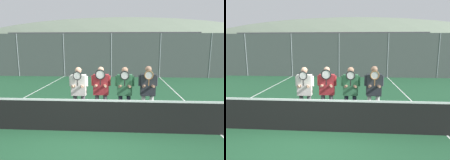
# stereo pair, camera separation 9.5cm
# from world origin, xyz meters

# --- Properties ---
(ground_plane) EXTENTS (120.00, 120.00, 0.00)m
(ground_plane) POSITION_xyz_m (0.00, 0.00, 0.00)
(ground_plane) COLOR #1E4C2D
(hill_distant) EXTENTS (105.40, 58.55, 20.49)m
(hill_distant) POSITION_xyz_m (0.00, 60.03, 0.00)
(hill_distant) COLOR slate
(hill_distant) RESTS_ON ground_plane
(clubhouse_building) EXTENTS (18.34, 5.50, 3.57)m
(clubhouse_building) POSITION_xyz_m (-1.15, 16.66, 1.81)
(clubhouse_building) COLOR #9EA3A8
(clubhouse_building) RESTS_ON ground_plane
(fence_back) EXTENTS (21.66, 0.06, 3.23)m
(fence_back) POSITION_xyz_m (-0.00, 9.67, 1.62)
(fence_back) COLOR gray
(fence_back) RESTS_ON ground_plane
(tennis_net) EXTENTS (9.79, 0.09, 1.04)m
(tennis_net) POSITION_xyz_m (0.00, 0.00, 0.49)
(tennis_net) COLOR gray
(tennis_net) RESTS_ON ground_plane
(court_line_left_sideline) EXTENTS (0.05, 16.00, 0.01)m
(court_line_left_sideline) POSITION_xyz_m (-3.64, 3.00, 0.00)
(court_line_left_sideline) COLOR white
(court_line_left_sideline) RESTS_ON ground_plane
(court_line_right_sideline) EXTENTS (0.05, 16.00, 0.01)m
(court_line_right_sideline) POSITION_xyz_m (3.64, 3.00, 0.00)
(court_line_right_sideline) COLOR white
(court_line_right_sideline) RESTS_ON ground_plane
(player_leftmost) EXTENTS (0.60, 0.34, 1.74)m
(player_leftmost) POSITION_xyz_m (-0.46, 0.85, 1.02)
(player_leftmost) COLOR #56565B
(player_leftmost) RESTS_ON ground_plane
(player_center_left) EXTENTS (0.62, 0.34, 1.74)m
(player_center_left) POSITION_xyz_m (0.24, 0.98, 1.03)
(player_center_left) COLOR #56565B
(player_center_left) RESTS_ON ground_plane
(player_center_right) EXTENTS (0.61, 0.34, 1.74)m
(player_center_right) POSITION_xyz_m (1.00, 0.94, 1.03)
(player_center_right) COLOR #232838
(player_center_right) RESTS_ON ground_plane
(player_rightmost) EXTENTS (0.60, 0.34, 1.78)m
(player_rightmost) POSITION_xyz_m (1.72, 0.87, 1.05)
(player_rightmost) COLOR white
(player_rightmost) RESTS_ON ground_plane
(car_far_left) EXTENTS (4.37, 2.06, 1.83)m
(car_far_left) POSITION_xyz_m (-6.18, 12.01, 0.93)
(car_far_left) COLOR black
(car_far_left) RESTS_ON ground_plane
(car_left_of_center) EXTENTS (4.61, 2.04, 1.76)m
(car_left_of_center) POSITION_xyz_m (-0.81, 12.23, 0.90)
(car_left_of_center) COLOR maroon
(car_left_of_center) RESTS_ON ground_plane
(car_center) EXTENTS (4.38, 1.91, 1.82)m
(car_center) POSITION_xyz_m (4.58, 12.06, 0.92)
(car_center) COLOR silver
(car_center) RESTS_ON ground_plane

